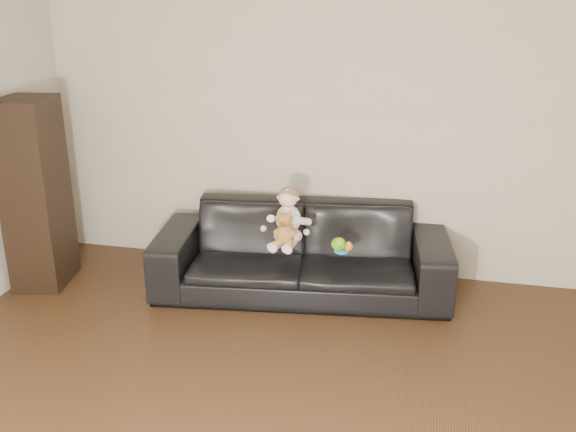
% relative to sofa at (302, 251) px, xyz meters
% --- Properties ---
extents(wall_back, '(5.00, 0.00, 5.00)m').
position_rel_sofa_xyz_m(wall_back, '(0.20, 0.50, 0.97)').
color(wall_back, '#B3A996').
rests_on(wall_back, ground).
extents(sofa, '(2.38, 1.17, 0.67)m').
position_rel_sofa_xyz_m(sofa, '(0.00, 0.00, 0.00)').
color(sofa, black).
rests_on(sofa, floor).
extents(cabinet, '(0.47, 0.58, 1.51)m').
position_rel_sofa_xyz_m(cabinet, '(-2.09, -0.32, 0.42)').
color(cabinet, black).
rests_on(cabinet, floor).
extents(shelf_item, '(0.22, 0.28, 0.28)m').
position_rel_sofa_xyz_m(shelf_item, '(-2.07, -0.32, 0.76)').
color(shelf_item, silver).
rests_on(shelf_item, cabinet).
extents(baby, '(0.33, 0.40, 0.45)m').
position_rel_sofa_xyz_m(baby, '(-0.09, -0.12, 0.30)').
color(baby, silver).
rests_on(baby, sofa).
extents(teddy_bear, '(0.17, 0.17, 0.25)m').
position_rel_sofa_xyz_m(teddy_bear, '(-0.08, -0.26, 0.28)').
color(teddy_bear, '#A56B2F').
rests_on(teddy_bear, sofa).
extents(toy_green, '(0.15, 0.17, 0.09)m').
position_rel_sofa_xyz_m(toy_green, '(0.31, -0.16, 0.15)').
color(toy_green, '#6BC817').
rests_on(toy_green, sofa).
extents(toy_rattle, '(0.07, 0.07, 0.07)m').
position_rel_sofa_xyz_m(toy_rattle, '(0.39, -0.17, 0.14)').
color(toy_rattle, orange).
rests_on(toy_rattle, sofa).
extents(toy_blue_disc, '(0.13, 0.13, 0.02)m').
position_rel_sofa_xyz_m(toy_blue_disc, '(0.34, -0.19, 0.11)').
color(toy_blue_disc, '#1B9DDD').
rests_on(toy_blue_disc, sofa).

